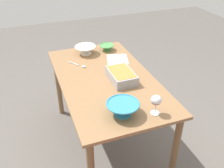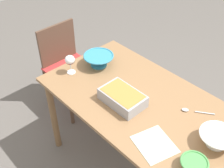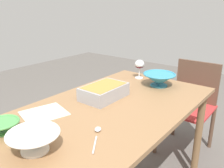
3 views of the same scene
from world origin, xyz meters
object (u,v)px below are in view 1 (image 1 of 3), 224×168
Objects in this scene: serving_bowl at (123,108)px; mixing_bowl at (85,49)px; napkin at (117,59)px; dining_table at (106,88)px; serving_spoon at (81,66)px; casserole_dish at (121,75)px; small_bowl at (107,47)px; wine_glass at (156,101)px.

mixing_bowl is at bearing -0.94° from serving_bowl.
napkin is (0.80, -0.28, -0.05)m from serving_bowl.
serving_spoon is (0.28, 0.15, 0.11)m from dining_table.
mixing_bowl is 0.28m from serving_spoon.
casserole_dish is 1.96× the size of small_bowl.
serving_spoon is (0.79, 0.10, -0.05)m from serving_bowl.
serving_bowl is at bearing 71.34° from wine_glass.
serving_bowl is at bearing 179.06° from mixing_bowl.
serving_spoon is at bearing 126.05° from small_bowl.
small_bowl is at bearing -13.42° from serving_bowl.
serving_bowl is at bearing 166.58° from small_bowl.
wine_glass is 0.64× the size of serving_bowl.
wine_glass is at bearing -108.66° from serving_bowl.
serving_spoon is at bearing 35.86° from casserole_dish.
mixing_bowl is at bearing 91.53° from small_bowl.
wine_glass is at bearing -169.94° from mixing_bowl.
casserole_dish is at bearing 172.06° from small_bowl.
casserole_dish is at bearing 5.83° from wine_glass.
napkin reaches higher than dining_table.
casserole_dish reaches higher than dining_table.
wine_glass reaches higher than casserole_dish.
casserole_dish and mixing_bowl have the same top height.
casserole_dish is at bearing -20.89° from serving_bowl.
dining_table is 6.62× the size of mixing_bowl.
mixing_bowl is at bearing 13.45° from casserole_dish.
dining_table is at bearing -176.07° from mixing_bowl.
wine_glass reaches higher than napkin.
mixing_bowl is 0.91× the size of serving_bowl.
serving_bowl reaches higher than casserole_dish.
dining_table is 7.84× the size of serving_spoon.
mixing_bowl is 0.23m from small_bowl.
mixing_bowl reaches higher than napkin.
mixing_bowl is 0.35m from napkin.
casserole_dish is at bearing -144.14° from serving_spoon.
serving_bowl is (-0.51, 0.05, 0.15)m from dining_table.
small_bowl reaches higher than napkin.
small_bowl is at bearing -53.95° from serving_spoon.
small_bowl is 0.43m from serving_spoon.
napkin is at bearing -3.98° from wine_glass.
mixing_bowl is at bearing 10.06° from wine_glass.
serving_spoon is 0.38m from napkin.
dining_table is at bearing -151.42° from serving_spoon.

